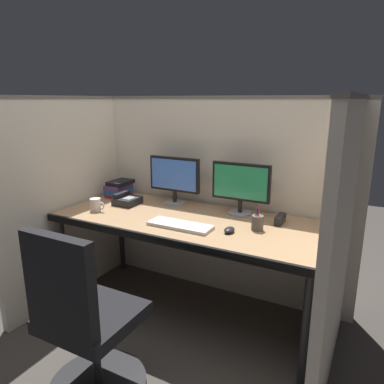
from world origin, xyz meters
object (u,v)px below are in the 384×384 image
(monitor_right, at_px, (241,185))
(computer_mouse, at_px, (229,230))
(monitor_left, at_px, (174,177))
(desk_phone, at_px, (127,200))
(keyboard_main, at_px, (180,225))
(desk, at_px, (188,226))
(office_chair, at_px, (87,339))
(book_stack, at_px, (119,189))
(red_stapler, at_px, (280,219))
(pen_cup, at_px, (257,223))
(coffee_mug, at_px, (96,205))

(monitor_right, bearing_deg, computer_mouse, -78.92)
(monitor_left, relative_size, desk_phone, 2.26)
(keyboard_main, relative_size, computer_mouse, 4.48)
(monitor_left, bearing_deg, desk, -46.10)
(office_chair, relative_size, monitor_right, 2.27)
(desk_phone, bearing_deg, book_stack, 141.83)
(red_stapler, height_order, pen_cup, pen_cup)
(desk, relative_size, office_chair, 1.95)
(red_stapler, distance_m, desk_phone, 1.20)
(coffee_mug, bearing_deg, office_chair, -51.48)
(desk, xyz_separation_m, monitor_left, (-0.27, 0.29, 0.27))
(monitor_right, height_order, desk_phone, monitor_right)
(monitor_left, xyz_separation_m, red_stapler, (0.86, -0.07, -0.19))
(monitor_left, xyz_separation_m, monitor_right, (0.55, -0.01, 0.00))
(monitor_right, bearing_deg, red_stapler, -10.97)
(computer_mouse, bearing_deg, red_stapler, 54.07)
(desk, distance_m, book_stack, 0.85)
(office_chair, bearing_deg, desk_phone, 116.17)
(desk, distance_m, computer_mouse, 0.38)
(computer_mouse, height_order, red_stapler, red_stapler)
(coffee_mug, height_order, pen_cup, pen_cup)
(monitor_left, bearing_deg, computer_mouse, -31.96)
(desk_phone, bearing_deg, office_chair, -62.88)
(book_stack, height_order, desk_phone, book_stack)
(desk, relative_size, monitor_right, 4.42)
(keyboard_main, bearing_deg, desk_phone, 158.08)
(desk, xyz_separation_m, book_stack, (-0.81, 0.25, 0.12))
(monitor_left, height_order, keyboard_main, monitor_left)
(keyboard_main, relative_size, book_stack, 1.91)
(desk, height_order, red_stapler, red_stapler)
(red_stapler, bearing_deg, monitor_right, 169.03)
(office_chair, relative_size, book_stack, 4.32)
(desk, xyz_separation_m, keyboard_main, (0.03, -0.16, 0.06))
(monitor_left, bearing_deg, red_stapler, -4.62)
(office_chair, bearing_deg, monitor_left, 98.24)
(monitor_left, relative_size, red_stapler, 2.87)
(office_chair, xyz_separation_m, book_stack, (-0.73, 1.18, 0.44))
(coffee_mug, xyz_separation_m, desk_phone, (0.09, 0.25, -0.01))
(computer_mouse, bearing_deg, desk, 163.22)
(computer_mouse, xyz_separation_m, coffee_mug, (-1.05, -0.05, 0.03))
(monitor_right, xyz_separation_m, desk_phone, (-0.88, -0.18, -0.18))
(book_stack, bearing_deg, coffee_mug, -74.63)
(red_stapler, xyz_separation_m, pen_cup, (-0.10, -0.20, 0.02))
(computer_mouse, height_order, book_stack, book_stack)
(computer_mouse, bearing_deg, monitor_left, 148.04)
(keyboard_main, height_order, book_stack, book_stack)
(office_chair, xyz_separation_m, red_stapler, (0.67, 1.15, 0.40))
(book_stack, bearing_deg, pen_cup, -10.11)
(keyboard_main, bearing_deg, coffee_mug, 179.52)
(book_stack, xyz_separation_m, desk_phone, (0.20, -0.16, -0.04))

